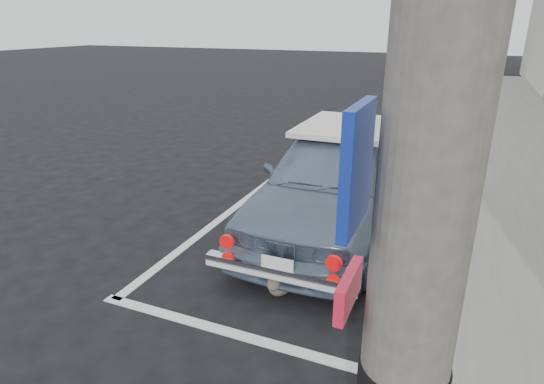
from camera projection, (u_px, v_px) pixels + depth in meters
The scene contains 7 objects.
ground at pixel (216, 294), 4.75m from camera, with size 80.00×80.00×0.00m, color black.
sidewalk at pixel (542, 260), 5.28m from camera, with size 2.80×40.00×0.15m, color slate.
pline_rear at pixel (237, 334), 4.14m from camera, with size 3.00×0.12×0.01m, color silver.
pline_front at pixel (380, 148), 10.17m from camera, with size 3.00×0.12×0.01m, color silver.
pline_side at pixel (258, 190), 7.66m from camera, with size 0.12×7.00×0.01m, color silver.
retro_coupe at pixel (336, 178), 6.06m from camera, with size 1.68×4.15×1.41m.
cat at pixel (281, 282), 4.72m from camera, with size 0.28×0.55×0.30m.
Camera 1 is at (2.13, -3.51, 2.68)m, focal length 30.00 mm.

